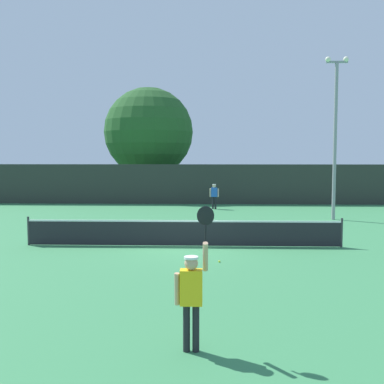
{
  "coord_description": "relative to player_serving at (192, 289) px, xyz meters",
  "views": [
    {
      "loc": [
        0.9,
        -16.89,
        3.36
      ],
      "look_at": [
        0.19,
        4.0,
        1.69
      ],
      "focal_mm": 43.45,
      "sensor_mm": 36.0,
      "label": 1
    }
  ],
  "objects": [
    {
      "name": "parked_car_near",
      "position": [
        -9.12,
        30.61,
        -0.32
      ],
      "size": [
        2.0,
        4.24,
        1.69
      ],
      "rotation": [
        0.0,
        0.0,
        0.02
      ],
      "color": "black",
      "rests_on": "ground"
    },
    {
      "name": "parked_car_mid",
      "position": [
        0.89,
        30.62,
        -0.32
      ],
      "size": [
        2.2,
        4.33,
        1.69
      ],
      "rotation": [
        0.0,
        0.0,
        0.07
      ],
      "color": "black",
      "rests_on": "ground"
    },
    {
      "name": "tennis_ball",
      "position": [
        0.64,
        6.6,
        -1.06
      ],
      "size": [
        0.07,
        0.07,
        0.07
      ],
      "primitive_type": "sphere",
      "color": "#CCE033",
      "rests_on": "ground"
    },
    {
      "name": "perimeter_fence",
      "position": [
        -0.63,
        23.87,
        0.27
      ],
      "size": [
        33.23,
        0.12,
        2.72
      ],
      "primitive_type": "cube",
      "color": "#2D332D",
      "rests_on": "ground"
    },
    {
      "name": "tennis_net",
      "position": [
        -0.63,
        9.17,
        -0.58
      ],
      "size": [
        11.64,
        0.08,
        1.07
      ],
      "color": "#232328",
      "rests_on": "ground"
    },
    {
      "name": "large_tree",
      "position": [
        -4.31,
        28.22,
        4.02
      ],
      "size": [
        6.83,
        6.83,
        8.53
      ],
      "color": "brown",
      "rests_on": "ground"
    },
    {
      "name": "player_serving",
      "position": [
        0.0,
        0.0,
        0.0
      ],
      "size": [
        0.67,
        0.39,
        2.5
      ],
      "color": "yellow",
      "rests_on": "ground"
    },
    {
      "name": "ground_plane",
      "position": [
        -0.63,
        9.17,
        -1.09
      ],
      "size": [
        120.0,
        120.0,
        0.0
      ],
      "primitive_type": "plane",
      "color": "#387F4C"
    },
    {
      "name": "light_pole",
      "position": [
        6.8,
        16.48,
        3.64
      ],
      "size": [
        1.18,
        0.28,
        8.33
      ],
      "color": "gray",
      "rests_on": "ground"
    },
    {
      "name": "parked_car_far",
      "position": [
        6.28,
        29.64,
        -0.32
      ],
      "size": [
        2.49,
        4.43,
        1.69
      ],
      "rotation": [
        0.0,
        0.0,
        0.15
      ],
      "color": "black",
      "rests_on": "ground"
    },
    {
      "name": "player_receiving",
      "position": [
        0.67,
        21.03,
        -0.16
      ],
      "size": [
        0.57,
        0.23,
        1.54
      ],
      "rotation": [
        0.0,
        0.0,
        3.14
      ],
      "color": "blue",
      "rests_on": "ground"
    }
  ]
}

